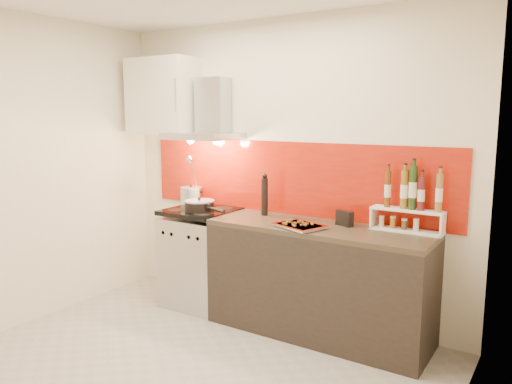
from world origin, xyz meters
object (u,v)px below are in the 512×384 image
Objects in this scene: stock_pot at (191,195)px; pepper_mill at (265,195)px; counter at (318,280)px; range_stove at (202,258)px; baking_tray at (299,225)px; saute_pan at (200,206)px.

pepper_mill is at bearing -4.58° from stock_pot.
counter is 4.87× the size of pepper_mill.
stock_pot is (-1.48, 0.19, 0.54)m from counter.
range_stove is at bearing -168.29° from pepper_mill.
baking_tray is at bearing -13.32° from stock_pot.
counter is 0.87m from pepper_mill.
range_stove is 2.46× the size of pepper_mill.
counter is at bearing -11.78° from pepper_mill.
saute_pan reaches higher than range_stove.
saute_pan is at bearing -176.41° from counter.
counter is 1.26m from saute_pan.
range_stove is at bearing -179.77° from counter.
saute_pan is (0.05, -0.07, 0.52)m from range_stove.
pepper_mill is (0.89, -0.07, 0.09)m from stock_pot.
baking_tray reaches higher than range_stove.
counter is 3.53× the size of saute_pan.
saute_pan is at bearing -161.08° from pepper_mill.
stock_pot is 0.47× the size of baking_tray.
pepper_mill is at bearing 152.15° from baking_tray.
pepper_mill is at bearing 18.92° from saute_pan.
range_stove is at bearing -35.36° from stock_pot.
saute_pan is at bearing 176.78° from baking_tray.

